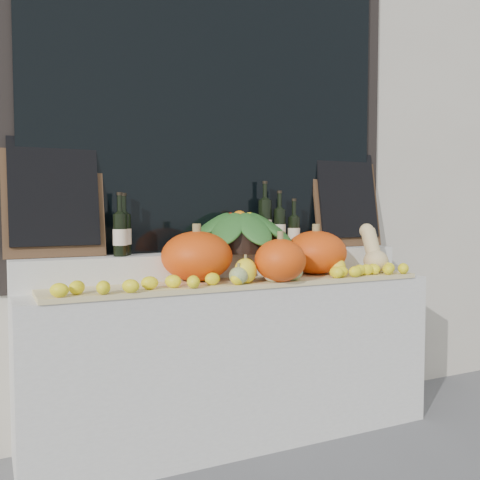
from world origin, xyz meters
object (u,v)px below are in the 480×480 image
at_px(pumpkin_right, 316,252).
at_px(butternut_squash, 373,252).
at_px(pumpkin_left, 197,256).
at_px(produce_bowl, 240,231).
at_px(wine_bottle_tall, 265,224).

bearing_deg(pumpkin_right, butternut_squash, -8.43).
bearing_deg(pumpkin_left, pumpkin_right, -1.51).
xyz_separation_m(pumpkin_right, produce_bowl, (-0.41, 0.18, 0.13)).
xyz_separation_m(pumpkin_left, pumpkin_right, (0.74, -0.02, -0.01)).
distance_m(pumpkin_left, wine_bottle_tall, 0.57).
xyz_separation_m(pumpkin_left, butternut_squash, (1.12, -0.08, -0.01)).
height_order(pumpkin_left, pumpkin_right, pumpkin_left).
bearing_deg(wine_bottle_tall, pumpkin_left, -159.35).
distance_m(pumpkin_right, wine_bottle_tall, 0.35).
bearing_deg(produce_bowl, pumpkin_right, -23.89).
relative_size(butternut_squash, produce_bowl, 0.43).
relative_size(pumpkin_left, produce_bowl, 0.56).
height_order(pumpkin_right, wine_bottle_tall, wine_bottle_tall).
xyz_separation_m(pumpkin_right, butternut_squash, (0.38, -0.06, -0.01)).
height_order(butternut_squash, produce_bowl, produce_bowl).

